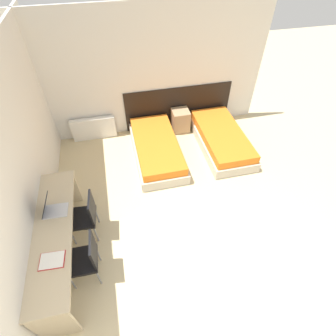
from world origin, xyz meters
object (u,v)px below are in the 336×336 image
at_px(bed_near_window, 157,149).
at_px(chair_near_notebook, 86,258).
at_px(laptop, 52,209).
at_px(chair_near_laptop, 85,215).
at_px(bed_near_door, 221,139).
at_px(nightstand, 180,120).

xyz_separation_m(bed_near_window, chair_near_notebook, (-1.42, -2.31, 0.30)).
bearing_deg(laptop, chair_near_laptop, 9.12).
bearing_deg(bed_near_door, chair_near_notebook, -141.26).
xyz_separation_m(nightstand, chair_near_notebook, (-2.15, -3.09, 0.23)).
distance_m(nightstand, chair_near_notebook, 3.77).
xyz_separation_m(bed_near_door, nightstand, (-0.73, 0.78, 0.07)).
relative_size(bed_near_door, chair_near_notebook, 2.22).
xyz_separation_m(chair_near_laptop, laptop, (-0.39, -0.04, 0.34)).
height_order(nightstand, laptop, laptop).
distance_m(bed_near_door, nightstand, 1.07).
bearing_deg(laptop, bed_near_window, 45.11).
bearing_deg(nightstand, chair_near_notebook, -124.85).
height_order(bed_near_window, nightstand, nightstand).
height_order(bed_near_window, laptop, laptop).
relative_size(bed_near_door, chair_near_laptop, 2.22).
xyz_separation_m(chair_near_notebook, laptop, (-0.39, 0.66, 0.34)).
bearing_deg(bed_near_window, chair_near_notebook, -121.65).
relative_size(chair_near_laptop, laptop, 2.50).
xyz_separation_m(nightstand, laptop, (-2.54, -2.43, 0.57)).
xyz_separation_m(bed_near_door, chair_near_notebook, (-2.88, -2.31, 0.30)).
xyz_separation_m(bed_near_door, chair_near_laptop, (-2.88, -1.61, 0.30)).
height_order(bed_near_door, laptop, laptop).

